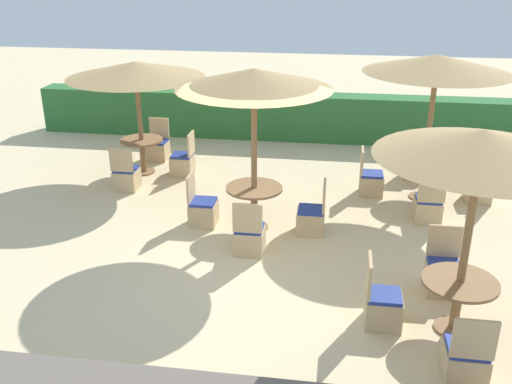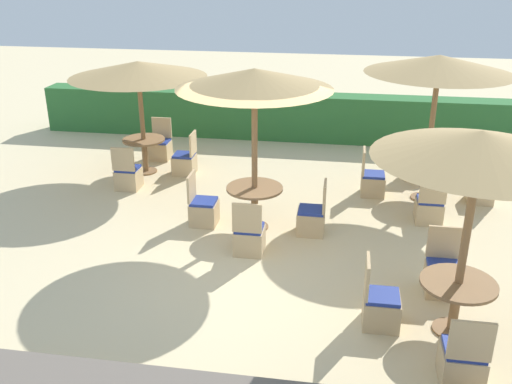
{
  "view_description": "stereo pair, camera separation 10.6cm",
  "coord_description": "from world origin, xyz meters",
  "views": [
    {
      "loc": [
        1.22,
        -7.69,
        4.41
      ],
      "look_at": [
        0.0,
        0.6,
        0.9
      ],
      "focal_mm": 40.0,
      "sensor_mm": 36.0,
      "label": 1
    },
    {
      "loc": [
        1.32,
        -7.67,
        4.41
      ],
      "look_at": [
        0.0,
        0.6,
        0.9
      ],
      "focal_mm": 40.0,
      "sensor_mm": 36.0,
      "label": 2
    }
  ],
  "objects": [
    {
      "name": "ground_plane",
      "position": [
        0.0,
        0.0,
        0.0
      ],
      "size": [
        40.0,
        40.0,
        0.0
      ],
      "primitive_type": "plane",
      "color": "beige"
    },
    {
      "name": "hedge_row",
      "position": [
        0.0,
        6.42,
        0.58
      ],
      "size": [
        13.0,
        0.7,
        1.16
      ],
      "primitive_type": "cube",
      "color": "#2D6B33",
      "rests_on": "ground_plane"
    },
    {
      "name": "parasol_back_left",
      "position": [
        -2.9,
        3.48,
        2.23
      ],
      "size": [
        2.82,
        2.82,
        2.4
      ],
      "color": "olive",
      "rests_on": "ground_plane"
    },
    {
      "name": "round_table_back_left",
      "position": [
        -2.9,
        3.48,
        0.56
      ],
      "size": [
        0.91,
        0.91,
        0.75
      ],
      "color": "olive",
      "rests_on": "ground_plane"
    },
    {
      "name": "patio_chair_back_left_south",
      "position": [
        -2.92,
        2.51,
        0.26
      ],
      "size": [
        0.46,
        0.46,
        0.93
      ],
      "color": "tan",
      "rests_on": "ground_plane"
    },
    {
      "name": "patio_chair_back_left_east",
      "position": [
        -2.01,
        3.51,
        0.26
      ],
      "size": [
        0.46,
        0.46,
        0.93
      ],
      "rotation": [
        0.0,
        0.0,
        1.57
      ],
      "color": "tan",
      "rests_on": "ground_plane"
    },
    {
      "name": "patio_chair_back_left_north",
      "position": [
        -2.85,
        4.37,
        0.26
      ],
      "size": [
        0.46,
        0.46,
        0.93
      ],
      "rotation": [
        0.0,
        0.0,
        3.14
      ],
      "color": "tan",
      "rests_on": "ground_plane"
    },
    {
      "name": "parasol_center",
      "position": [
        -0.11,
        1.14,
        2.58
      ],
      "size": [
        2.52,
        2.52,
        2.76
      ],
      "color": "olive",
      "rests_on": "ground_plane"
    },
    {
      "name": "round_table_center",
      "position": [
        -0.11,
        1.14,
        0.57
      ],
      "size": [
        0.96,
        0.96,
        0.76
      ],
      "color": "olive",
      "rests_on": "ground_plane"
    },
    {
      "name": "patio_chair_center_west",
      "position": [
        -1.03,
        1.16,
        0.26
      ],
      "size": [
        0.46,
        0.46,
        0.93
      ],
      "rotation": [
        0.0,
        0.0,
        -1.57
      ],
      "color": "tan",
      "rests_on": "ground_plane"
    },
    {
      "name": "patio_chair_center_east",
      "position": [
        0.88,
        1.1,
        0.26
      ],
      "size": [
        0.46,
        0.46,
        0.93
      ],
      "rotation": [
        0.0,
        0.0,
        1.57
      ],
      "color": "tan",
      "rests_on": "ground_plane"
    },
    {
      "name": "patio_chair_center_south",
      "position": [
        -0.05,
        0.24,
        0.26
      ],
      "size": [
        0.46,
        0.46,
        0.93
      ],
      "color": "tan",
      "rests_on": "ground_plane"
    },
    {
      "name": "parasol_front_right",
      "position": [
        2.82,
        -1.37,
        2.45
      ],
      "size": [
        2.41,
        2.41,
        2.63
      ],
      "color": "olive",
      "rests_on": "ground_plane"
    },
    {
      "name": "round_table_front_right",
      "position": [
        2.82,
        -1.37,
        0.53
      ],
      "size": [
        0.93,
        0.93,
        0.71
      ],
      "color": "olive",
      "rests_on": "ground_plane"
    },
    {
      "name": "patio_chair_front_right_west",
      "position": [
        1.92,
        -1.38,
        0.26
      ],
      "size": [
        0.46,
        0.46,
        0.93
      ],
      "rotation": [
        0.0,
        0.0,
        -1.57
      ],
      "color": "tan",
      "rests_on": "ground_plane"
    },
    {
      "name": "patio_chair_front_right_south",
      "position": [
        2.77,
        -2.33,
        0.26
      ],
      "size": [
        0.46,
        0.46,
        0.93
      ],
      "color": "tan",
      "rests_on": "ground_plane"
    },
    {
      "name": "patio_chair_front_right_north",
      "position": [
        2.8,
        -0.47,
        0.26
      ],
      "size": [
        0.46,
        0.46,
        0.93
      ],
      "rotation": [
        0.0,
        0.0,
        3.14
      ],
      "color": "tan",
      "rests_on": "ground_plane"
    },
    {
      "name": "parasol_back_right",
      "position": [
        2.93,
        2.93,
        2.58
      ],
      "size": [
        2.65,
        2.65,
        2.76
      ],
      "color": "olive",
      "rests_on": "ground_plane"
    },
    {
      "name": "round_table_back_right",
      "position": [
        2.93,
        2.93,
        0.6
      ],
      "size": [
        1.14,
        1.14,
        0.75
      ],
      "color": "olive",
      "rests_on": "ground_plane"
    },
    {
      "name": "patio_chair_back_right_west",
      "position": [
        1.93,
        2.96,
        0.26
      ],
      "size": [
        0.46,
        0.46,
        0.93
      ],
      "rotation": [
        0.0,
        0.0,
        -1.57
      ],
      "color": "tan",
      "rests_on": "ground_plane"
    },
    {
      "name": "patio_chair_back_right_east",
      "position": [
        3.98,
        2.92,
        0.26
      ],
      "size": [
        0.46,
        0.46,
        0.93
      ],
      "rotation": [
        0.0,
        0.0,
        1.57
      ],
      "color": "tan",
      "rests_on": "ground_plane"
    },
    {
      "name": "patio_chair_back_right_north",
      "position": [
        2.88,
        4.02,
        0.26
      ],
      "size": [
        0.46,
        0.46,
        0.93
      ],
      "rotation": [
        0.0,
        0.0,
        3.14
      ],
      "color": "tan",
      "rests_on": "ground_plane"
    },
    {
      "name": "patio_chair_back_right_south",
      "position": [
        2.89,
        1.83,
        0.26
      ],
      "size": [
        0.46,
        0.46,
        0.93
      ],
      "color": "tan",
      "rests_on": "ground_plane"
    }
  ]
}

